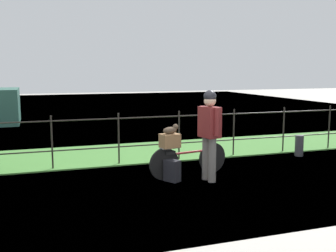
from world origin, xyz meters
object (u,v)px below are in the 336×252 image
backpack_on_paving (172,171)px  mooring_bollard (299,146)px  terrier_dog (171,130)px  wooden_crate (170,141)px  cyclist_person (209,127)px  bicycle_main (188,160)px

backpack_on_paving → mooring_bollard: bearing=73.7°
backpack_on_paving → terrier_dog: bearing=135.6°
wooden_crate → terrier_dog: terrier_dog is taller
wooden_crate → cyclist_person: (0.65, -0.33, 0.27)m
cyclist_person → backpack_on_paving: (-0.66, 0.18, -0.80)m
cyclist_person → terrier_dog: bearing=151.6°
wooden_crate → mooring_bollard: bearing=14.6°
terrier_dog → backpack_on_paving: (-0.03, -0.16, -0.74)m
terrier_dog → cyclist_person: cyclist_person is taller
bicycle_main → mooring_bollard: (3.19, 0.86, -0.08)m
wooden_crate → backpack_on_paving: bearing=-92.7°
terrier_dog → cyclist_person: size_ratio=0.19×
mooring_bollard → wooden_crate: bearing=-165.4°
backpack_on_paving → mooring_bollard: mooring_bollard is taller
wooden_crate → cyclist_person: cyclist_person is taller
bicycle_main → backpack_on_paving: bicycle_main is taller
cyclist_person → mooring_bollard: bearing=23.4°
terrier_dog → mooring_bollard: 3.74m
cyclist_person → backpack_on_paving: cyclist_person is taller
bicycle_main → mooring_bollard: 3.30m
cyclist_person → mooring_bollard: (2.93, 1.27, -0.75)m
backpack_on_paving → mooring_bollard: size_ratio=0.80×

